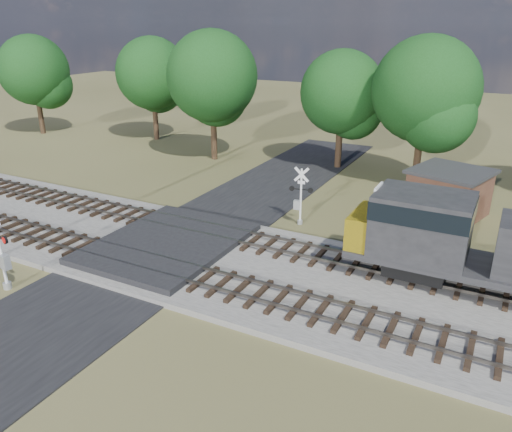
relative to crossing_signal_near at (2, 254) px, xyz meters
The scene contains 10 objects.
ground 7.97m from the crossing_signal_near, 57.96° to the left, with size 160.00×160.00×0.00m, color #464625.
ballast_bed 15.88m from the crossing_signal_near, 26.62° to the left, with size 140.00×10.00×0.30m, color gray.
road 7.96m from the crossing_signal_near, 57.96° to the left, with size 7.00×60.00×0.08m, color black.
crossing_panel 8.33m from the crossing_signal_near, 59.81° to the left, with size 7.00×9.00×0.62m, color #262628.
track_near 8.68m from the crossing_signal_near, 32.30° to the left, with size 140.00×2.60×0.33m.
track_far 12.09m from the crossing_signal_near, 52.91° to the left, with size 140.00×2.60×0.33m.
crossing_signal_near is the anchor object (origin of this frame).
crossing_signal_far 16.71m from the crossing_signal_near, 57.18° to the left, with size 1.50×0.36×3.74m.
equipment_shed 26.31m from the crossing_signal_near, 49.61° to the left, with size 5.62×5.62×3.08m.
treeline 29.57m from the crossing_signal_near, 67.81° to the left, with size 82.68×11.87×11.44m.
Camera 1 is at (16.10, -19.62, 11.96)m, focal length 35.00 mm.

